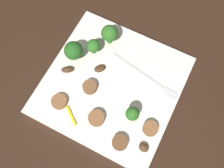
# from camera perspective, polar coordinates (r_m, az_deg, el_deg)

# --- Properties ---
(ground_plane) EXTENTS (1.40, 1.40, 0.00)m
(ground_plane) POSITION_cam_1_polar(r_m,az_deg,el_deg) (0.60, -0.00, -0.55)
(ground_plane) COLOR black
(plate) EXTENTS (0.30, 0.30, 0.02)m
(plate) POSITION_cam_1_polar(r_m,az_deg,el_deg) (0.60, -0.00, -0.28)
(plate) COLOR white
(plate) RESTS_ON ground_plane
(fork) EXTENTS (0.18, 0.05, 0.00)m
(fork) POSITION_cam_1_polar(r_m,az_deg,el_deg) (0.60, 8.24, 1.12)
(fork) COLOR silver
(fork) RESTS_ON plate
(broccoli_floret_0) EXTENTS (0.03, 0.03, 0.04)m
(broccoli_floret_0) POSITION_cam_1_polar(r_m,az_deg,el_deg) (0.60, -4.13, 8.38)
(broccoli_floret_0) COLOR #347525
(broccoli_floret_0) RESTS_ON plate
(broccoli_floret_1) EXTENTS (0.04, 0.04, 0.06)m
(broccoli_floret_1) POSITION_cam_1_polar(r_m,az_deg,el_deg) (0.61, -0.54, 11.12)
(broccoli_floret_1) COLOR #347525
(broccoli_floret_1) RESTS_ON plate
(broccoli_floret_2) EXTENTS (0.03, 0.03, 0.05)m
(broccoli_floret_2) POSITION_cam_1_polar(r_m,az_deg,el_deg) (0.54, 4.56, -6.62)
(broccoli_floret_2) COLOR #347525
(broccoli_floret_2) RESTS_ON plate
(broccoli_floret_3) EXTENTS (0.04, 0.04, 0.06)m
(broccoli_floret_3) POSITION_cam_1_polar(r_m,az_deg,el_deg) (0.59, -8.54, 7.30)
(broccoli_floret_3) COLOR #296420
(broccoli_floret_3) RESTS_ON plate
(sausage_slice_0) EXTENTS (0.04, 0.04, 0.02)m
(sausage_slice_0) POSITION_cam_1_polar(r_m,az_deg,el_deg) (0.58, -4.97, -0.69)
(sausage_slice_0) COLOR brown
(sausage_slice_0) RESTS_ON plate
(sausage_slice_1) EXTENTS (0.04, 0.04, 0.01)m
(sausage_slice_1) POSITION_cam_1_polar(r_m,az_deg,el_deg) (0.56, -3.49, -7.57)
(sausage_slice_1) COLOR brown
(sausage_slice_1) RESTS_ON plate
(sausage_slice_2) EXTENTS (0.05, 0.05, 0.01)m
(sausage_slice_2) POSITION_cam_1_polar(r_m,az_deg,el_deg) (0.58, -11.63, -3.83)
(sausage_slice_2) COLOR brown
(sausage_slice_2) RESTS_ON plate
(sausage_slice_3) EXTENTS (0.04, 0.04, 0.01)m
(sausage_slice_3) POSITION_cam_1_polar(r_m,az_deg,el_deg) (0.56, 8.53, -9.75)
(sausage_slice_3) COLOR brown
(sausage_slice_3) RESTS_ON plate
(sausage_slice_4) EXTENTS (0.04, 0.04, 0.01)m
(sausage_slice_4) POSITION_cam_1_polar(r_m,az_deg,el_deg) (0.55, 1.78, -12.84)
(sausage_slice_4) COLOR brown
(sausage_slice_4) RESTS_ON plate
(mushroom_0) EXTENTS (0.03, 0.03, 0.01)m
(mushroom_0) POSITION_cam_1_polar(r_m,az_deg,el_deg) (0.60, -9.89, 3.17)
(mushroom_0) COLOR #422B19
(mushroom_0) RESTS_ON plate
(mushroom_1) EXTENTS (0.02, 0.02, 0.01)m
(mushroom_1) POSITION_cam_1_polar(r_m,az_deg,el_deg) (0.55, 7.06, -13.81)
(mushroom_1) COLOR #4C331E
(mushroom_1) RESTS_ON plate
(mushroom_2) EXTENTS (0.03, 0.03, 0.01)m
(mushroom_2) POSITION_cam_1_polar(r_m,az_deg,el_deg) (0.60, -2.69, 3.48)
(mushroom_2) COLOR #422B19
(mushroom_2) RESTS_ON plate
(pepper_strip_1) EXTENTS (0.04, 0.03, 0.00)m
(pepper_strip_1) POSITION_cam_1_polar(r_m,az_deg,el_deg) (0.57, -9.03, -6.94)
(pepper_strip_1) COLOR yellow
(pepper_strip_1) RESTS_ON plate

